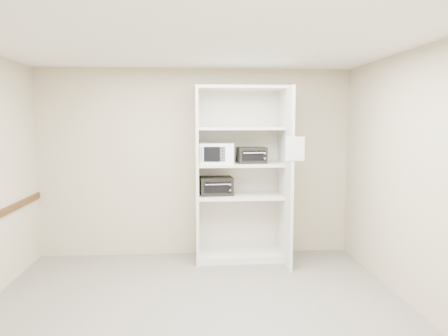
{
  "coord_description": "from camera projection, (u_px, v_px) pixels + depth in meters",
  "views": [
    {
      "loc": [
        -0.06,
        -4.32,
        1.94
      ],
      "look_at": [
        0.37,
        1.43,
        1.33
      ],
      "focal_mm": 35.0,
      "sensor_mm": 36.0,
      "label": 1
    }
  ],
  "objects": [
    {
      "name": "wall_back",
      "position": [
        195.0,
        163.0,
        6.33
      ],
      "size": [
        4.5,
        0.02,
        2.7
      ],
      "primitive_type": "cube",
      "color": "#BCAC93",
      "rests_on": "ground"
    },
    {
      "name": "ceiling",
      "position": [
        196.0,
        43.0,
        4.21
      ],
      "size": [
        4.5,
        4.0,
        0.01
      ],
      "primitive_type": "cube",
      "color": "white"
    },
    {
      "name": "wall_front",
      "position": [
        203.0,
        231.0,
        2.37
      ],
      "size": [
        4.5,
        0.02,
        2.7
      ],
      "primitive_type": "cube",
      "color": "#BCAC93",
      "rests_on": "ground"
    },
    {
      "name": "shelving_unit",
      "position": [
        243.0,
        180.0,
        6.11
      ],
      "size": [
        1.24,
        0.92,
        2.42
      ],
      "color": "white",
      "rests_on": "floor"
    },
    {
      "name": "toaster_oven_upper",
      "position": [
        252.0,
        155.0,
        6.03
      ],
      "size": [
        0.41,
        0.32,
        0.22
      ],
      "primitive_type": "cube",
      "rotation": [
        0.0,
        0.0,
        0.08
      ],
      "color": "black",
      "rests_on": "shelving_unit"
    },
    {
      "name": "paper_sign",
      "position": [
        295.0,
        149.0,
        5.48
      ],
      "size": [
        0.23,
        0.02,
        0.3
      ],
      "primitive_type": "cube",
      "rotation": [
        0.0,
        0.0,
        -0.05
      ],
      "color": "white",
      "rests_on": "shelving_unit"
    },
    {
      "name": "microwave",
      "position": [
        217.0,
        153.0,
        6.0
      ],
      "size": [
        0.49,
        0.39,
        0.28
      ],
      "primitive_type": "cube",
      "rotation": [
        0.0,
        0.0,
        -0.09
      ],
      "color": "white",
      "rests_on": "shelving_unit"
    },
    {
      "name": "toaster_oven_lower",
      "position": [
        216.0,
        186.0,
        6.12
      ],
      "size": [
        0.47,
        0.37,
        0.25
      ],
      "primitive_type": "cube",
      "rotation": [
        0.0,
        0.0,
        0.07
      ],
      "color": "black",
      "rests_on": "shelving_unit"
    },
    {
      "name": "floor",
      "position": [
        198.0,
        311.0,
        4.49
      ],
      "size": [
        4.5,
        4.0,
        0.01
      ],
      "primitive_type": "cube",
      "color": "slate",
      "rests_on": "ground"
    },
    {
      "name": "wall_right",
      "position": [
        415.0,
        179.0,
        4.52
      ],
      "size": [
        0.02,
        4.0,
        2.7
      ],
      "primitive_type": "cube",
      "color": "#BCAC93",
      "rests_on": "ground"
    }
  ]
}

